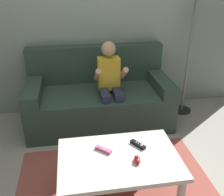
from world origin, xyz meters
TOP-DOWN VIEW (x-y plane):
  - wall_back at (0.00, 1.73)m, footprint 4.33×0.05m
  - couch at (0.05, 1.34)m, footprint 1.65×0.80m
  - person_seated_on_couch at (0.16, 1.16)m, footprint 0.34×0.42m
  - coffee_table at (0.06, 0.07)m, footprint 0.90×0.61m
  - game_remote_pink_near_edge at (-0.05, 0.16)m, footprint 0.13×0.12m
  - nunchuk_red at (0.18, -0.01)m, footprint 0.05×0.09m
  - game_remote_black_far_corner at (0.23, 0.18)m, footprint 0.11×0.14m

SIDE VIEW (x-z plane):
  - couch at x=0.05m, z-range -0.14..0.74m
  - coffee_table at x=0.06m, z-range 0.15..0.57m
  - game_remote_pink_near_edge at x=-0.05m, z-range 0.43..0.45m
  - game_remote_black_far_corner at x=0.23m, z-range 0.43..0.45m
  - nunchuk_red at x=0.18m, z-range 0.42..0.47m
  - person_seated_on_couch at x=0.16m, z-range 0.07..1.08m
  - wall_back at x=0.00m, z-range 0.00..2.50m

